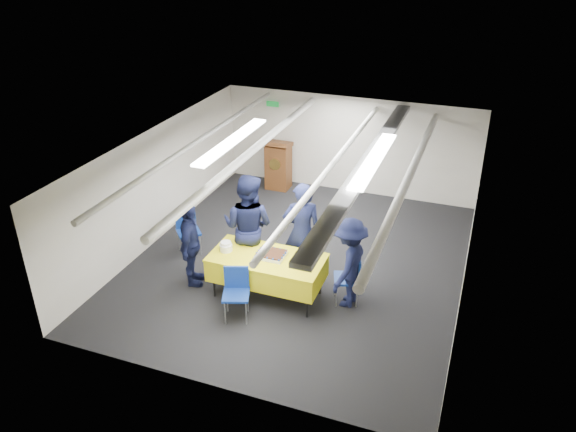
# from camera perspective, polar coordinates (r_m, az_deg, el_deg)

# --- Properties ---
(ground) EXTENTS (7.00, 7.00, 0.00)m
(ground) POSITION_cam_1_polar(r_m,az_deg,el_deg) (10.77, 1.12, -4.63)
(ground) COLOR black
(ground) RESTS_ON ground
(room_shell) EXTENTS (6.00, 7.00, 2.30)m
(room_shell) POSITION_cam_1_polar(r_m,az_deg,el_deg) (10.26, 2.46, 5.03)
(room_shell) COLOR silver
(room_shell) RESTS_ON ground
(serving_table) EXTENTS (1.93, 0.95, 0.77)m
(serving_table) POSITION_cam_1_polar(r_m,az_deg,el_deg) (9.56, -2.13, -5.25)
(serving_table) COLOR black
(serving_table) RESTS_ON ground
(sheet_cake) EXTENTS (0.49, 0.38, 0.09)m
(sheet_cake) POSITION_cam_1_polar(r_m,az_deg,el_deg) (9.43, -1.74, -3.92)
(sheet_cake) COLOR white
(sheet_cake) RESTS_ON serving_table
(plate_stack_left) EXTENTS (0.22, 0.22, 0.17)m
(plate_stack_left) POSITION_cam_1_polar(r_m,az_deg,el_deg) (9.64, -6.32, -3.11)
(plate_stack_left) COLOR white
(plate_stack_left) RESTS_ON serving_table
(plate_stack_right) EXTENTS (0.24, 0.24, 0.16)m
(plate_stack_right) POSITION_cam_1_polar(r_m,az_deg,el_deg) (9.17, 1.44, -4.66)
(plate_stack_right) COLOR white
(plate_stack_right) RESTS_ON serving_table
(podium) EXTENTS (0.62, 0.53, 1.25)m
(podium) POSITION_cam_1_polar(r_m,az_deg,el_deg) (13.54, -0.99, 5.27)
(podium) COLOR brown
(podium) RESTS_ON ground
(chair_near) EXTENTS (0.54, 0.54, 0.87)m
(chair_near) POSITION_cam_1_polar(r_m,az_deg,el_deg) (9.14, -5.28, -7.27)
(chair_near) COLOR gray
(chair_near) RESTS_ON ground
(chair_right) EXTENTS (0.53, 0.53, 0.87)m
(chair_right) POSITION_cam_1_polar(r_m,az_deg,el_deg) (9.48, 6.50, -5.93)
(chair_right) COLOR gray
(chair_right) RESTS_ON ground
(chair_left) EXTENTS (0.59, 0.59, 0.87)m
(chair_left) POSITION_cam_1_polar(r_m,az_deg,el_deg) (11.05, -10.20, -1.04)
(chair_left) COLOR gray
(chair_left) RESTS_ON ground
(sailor_a) EXTENTS (0.80, 0.67, 1.87)m
(sailor_a) POSITION_cam_1_polar(r_m,az_deg,el_deg) (9.85, 1.41, -1.63)
(sailor_a) COLOR black
(sailor_a) RESTS_ON ground
(sailor_b) EXTENTS (0.97, 0.77, 1.97)m
(sailor_b) POSITION_cam_1_polar(r_m,az_deg,el_deg) (9.94, -4.08, -1.08)
(sailor_b) COLOR black
(sailor_b) RESTS_ON ground
(sailor_c) EXTENTS (0.64, 0.99, 1.56)m
(sailor_c) POSITION_cam_1_polar(r_m,az_deg,el_deg) (9.90, -9.86, -2.94)
(sailor_c) COLOR black
(sailor_c) RESTS_ON ground
(sailor_d) EXTENTS (0.69, 1.08, 1.59)m
(sailor_d) POSITION_cam_1_polar(r_m,az_deg,el_deg) (9.29, 6.21, -4.76)
(sailor_d) COLOR black
(sailor_d) RESTS_ON ground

